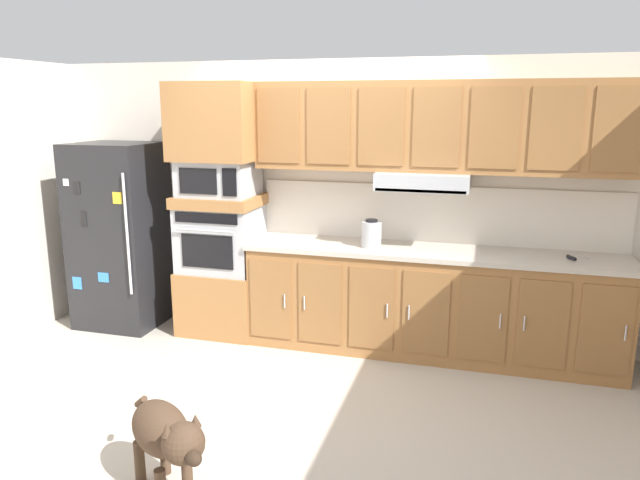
# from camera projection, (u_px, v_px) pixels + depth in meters

# --- Properties ---
(ground_plane) EXTENTS (9.60, 9.60, 0.00)m
(ground_plane) POSITION_uv_depth(u_px,v_px,m) (300.00, 375.00, 4.73)
(ground_plane) COLOR #B2A899
(back_kitchen_wall) EXTENTS (6.20, 0.12, 2.50)m
(back_kitchen_wall) POSITION_uv_depth(u_px,v_px,m) (335.00, 199.00, 5.49)
(back_kitchen_wall) COLOR beige
(back_kitchen_wall) RESTS_ON ground
(refrigerator) EXTENTS (0.76, 0.73, 1.76)m
(refrigerator) POSITION_uv_depth(u_px,v_px,m) (120.00, 235.00, 5.71)
(refrigerator) COLOR black
(refrigerator) RESTS_ON ground
(oven_base_cabinet) EXTENTS (0.74, 0.62, 0.60)m
(oven_base_cabinet) POSITION_uv_depth(u_px,v_px,m) (224.00, 299.00, 5.63)
(oven_base_cabinet) COLOR #996638
(oven_base_cabinet) RESTS_ON ground
(built_in_oven) EXTENTS (0.70, 0.62, 0.60)m
(built_in_oven) POSITION_uv_depth(u_px,v_px,m) (221.00, 238.00, 5.50)
(built_in_oven) COLOR #A8AAAF
(built_in_oven) RESTS_ON oven_base_cabinet
(appliance_mid_shelf) EXTENTS (0.74, 0.62, 0.10)m
(appliance_mid_shelf) POSITION_uv_depth(u_px,v_px,m) (220.00, 201.00, 5.42)
(appliance_mid_shelf) COLOR #996638
(appliance_mid_shelf) RESTS_ON built_in_oven
(microwave) EXTENTS (0.64, 0.54, 0.32)m
(microwave) POSITION_uv_depth(u_px,v_px,m) (219.00, 178.00, 5.37)
(microwave) COLOR #A8AAAF
(microwave) RESTS_ON appliance_mid_shelf
(appliance_upper_cabinet) EXTENTS (0.74, 0.62, 0.68)m
(appliance_upper_cabinet) POSITION_uv_depth(u_px,v_px,m) (217.00, 122.00, 5.26)
(appliance_upper_cabinet) COLOR #996638
(appliance_upper_cabinet) RESTS_ON microwave
(lower_cabinet_run) EXTENTS (3.12, 0.63, 0.88)m
(lower_cabinet_run) POSITION_uv_depth(u_px,v_px,m) (429.00, 304.00, 5.08)
(lower_cabinet_run) COLOR #996638
(lower_cabinet_run) RESTS_ON ground
(countertop_slab) EXTENTS (3.16, 0.64, 0.04)m
(countertop_slab) POSITION_uv_depth(u_px,v_px,m) (432.00, 252.00, 4.98)
(countertop_slab) COLOR #BCB2A3
(countertop_slab) RESTS_ON lower_cabinet_run
(backsplash_panel) EXTENTS (3.16, 0.02, 0.50)m
(backsplash_panel) POSITION_uv_depth(u_px,v_px,m) (436.00, 214.00, 5.19)
(backsplash_panel) COLOR silver
(backsplash_panel) RESTS_ON countertop_slab
(upper_cabinet_with_hood) EXTENTS (3.12, 0.48, 0.88)m
(upper_cabinet_with_hood) POSITION_uv_depth(u_px,v_px,m) (437.00, 130.00, 4.88)
(upper_cabinet_with_hood) COLOR #996638
(upper_cabinet_with_hood) RESTS_ON backsplash_panel
(screwdriver) EXTENTS (0.16, 0.16, 0.03)m
(screwdriver) POSITION_uv_depth(u_px,v_px,m) (572.00, 258.00, 4.66)
(screwdriver) COLOR black
(screwdriver) RESTS_ON countertop_slab
(electric_kettle) EXTENTS (0.17, 0.17, 0.24)m
(electric_kettle) POSITION_uv_depth(u_px,v_px,m) (371.00, 234.00, 5.04)
(electric_kettle) COLOR #A8AAAF
(electric_kettle) RESTS_ON countertop_slab
(dog) EXTENTS (0.72, 0.59, 0.60)m
(dog) POSITION_uv_depth(u_px,v_px,m) (165.00, 435.00, 3.16)
(dog) COLOR #473323
(dog) RESTS_ON ground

